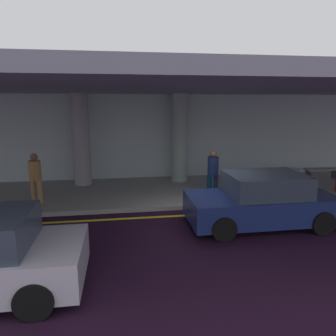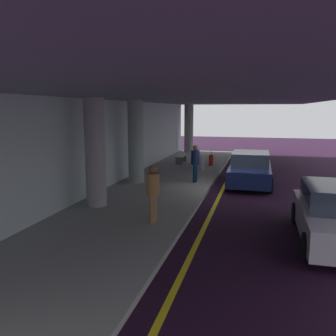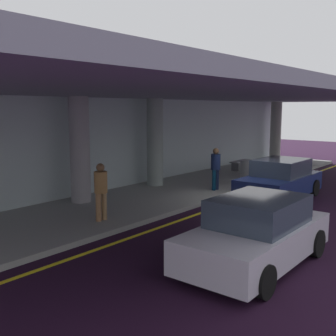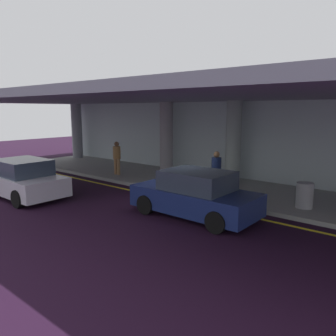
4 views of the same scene
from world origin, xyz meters
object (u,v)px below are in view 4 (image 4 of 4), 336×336
at_px(support_column_left_mid, 166,137).
at_px(trash_bin_steel, 304,195).
at_px(traveler_with_luggage, 216,170).
at_px(support_column_far_left, 77,131).
at_px(support_column_center, 233,142).
at_px(person_waiting_for_ride, 117,156).
at_px(car_silver, 22,179).
at_px(car_navy, 195,195).

distance_m(support_column_left_mid, trash_bin_steel, 8.38).
bearing_deg(traveler_with_luggage, support_column_far_left, -110.76).
bearing_deg(support_column_center, support_column_left_mid, 180.00).
bearing_deg(traveler_with_luggage, person_waiting_for_ride, -100.93).
height_order(support_column_left_mid, car_silver, support_column_left_mid).
distance_m(support_column_left_mid, car_silver, 7.54).
bearing_deg(car_silver, person_waiting_for_ride, -86.00).
relative_size(traveler_with_luggage, trash_bin_steel, 1.98).
height_order(support_column_far_left, person_waiting_for_ride, support_column_far_left).
bearing_deg(traveler_with_luggage, car_navy, 7.24).
height_order(car_silver, person_waiting_for_ride, person_waiting_for_ride).
bearing_deg(support_column_left_mid, traveler_with_luggage, -28.58).
height_order(support_column_far_left, support_column_center, same).
distance_m(car_silver, trash_bin_steel, 10.50).
height_order(traveler_with_luggage, person_waiting_for_ride, same).
bearing_deg(support_column_far_left, support_column_left_mid, 0.00).
xyz_separation_m(car_silver, traveler_with_luggage, (5.92, 4.77, 0.40)).
bearing_deg(trash_bin_steel, car_silver, -150.81).
xyz_separation_m(support_column_left_mid, car_navy, (5.43, -4.97, -1.26)).
relative_size(support_column_far_left, support_column_center, 1.00).
relative_size(support_column_far_left, support_column_left_mid, 1.00).
bearing_deg(trash_bin_steel, support_column_far_left, 172.10).
xyz_separation_m(support_column_far_left, person_waiting_for_ride, (6.77, -2.40, -0.86)).
bearing_deg(support_column_center, car_navy, -73.99).
relative_size(person_waiting_for_ride, trash_bin_steel, 1.98).
xyz_separation_m(car_silver, trash_bin_steel, (9.16, 5.12, -0.14)).
height_order(car_silver, traveler_with_luggage, traveler_with_luggage).
height_order(support_column_left_mid, person_waiting_for_ride, support_column_left_mid).
relative_size(support_column_far_left, person_waiting_for_ride, 2.17).
distance_m(support_column_far_left, car_silver, 10.08).
relative_size(support_column_center, car_silver, 0.89).
xyz_separation_m(car_navy, person_waiting_for_ride, (-6.65, 2.57, 0.40)).
xyz_separation_m(car_silver, person_waiting_for_ride, (-0.02, 4.93, 0.40)).
bearing_deg(car_silver, support_column_left_mid, -95.60).
relative_size(support_column_left_mid, car_silver, 0.89).
height_order(car_navy, person_waiting_for_ride, person_waiting_for_ride).
distance_m(car_navy, car_silver, 7.04).
bearing_deg(support_column_left_mid, car_silver, -99.33).
xyz_separation_m(support_column_center, trash_bin_steel, (3.96, -2.22, -1.40)).
xyz_separation_m(support_column_far_left, car_silver, (6.79, -7.34, -1.26)).
bearing_deg(support_column_far_left, car_navy, -20.31).
xyz_separation_m(support_column_left_mid, car_silver, (-1.21, -7.34, -1.26)).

